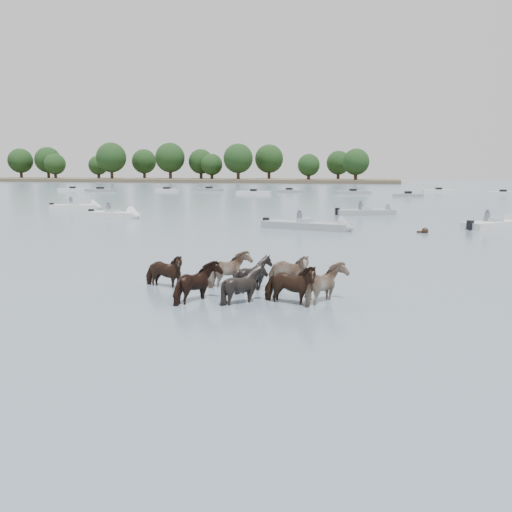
# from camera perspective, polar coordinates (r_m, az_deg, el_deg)

# --- Properties ---
(ground) EXTENTS (400.00, 400.00, 0.00)m
(ground) POSITION_cam_1_polar(r_m,az_deg,el_deg) (17.66, -8.87, -3.95)
(ground) COLOR #4E6070
(ground) RESTS_ON ground
(shoreline) EXTENTS (160.00, 30.00, 1.00)m
(shoreline) POSITION_cam_1_polar(r_m,az_deg,el_deg) (182.76, -11.19, 7.90)
(shoreline) COLOR #4C4233
(shoreline) RESTS_ON ground
(pony_herd) EXTENTS (7.16, 4.02, 1.50)m
(pony_herd) POSITION_cam_1_polar(r_m,az_deg,el_deg) (17.14, -0.67, -2.64)
(pony_herd) COLOR black
(pony_herd) RESTS_ON ground
(swimming_pony) EXTENTS (0.72, 0.44, 0.44)m
(swimming_pony) POSITION_cam_1_polar(r_m,az_deg,el_deg) (35.71, 17.38, 2.52)
(swimming_pony) COLOR black
(swimming_pony) RESTS_ON ground
(motorboat_a) EXTENTS (5.13, 2.23, 1.92)m
(motorboat_a) POSITION_cam_1_polar(r_m,az_deg,el_deg) (46.11, -14.15, 4.22)
(motorboat_a) COLOR silver
(motorboat_a) RESTS_ON ground
(motorboat_b) EXTENTS (6.60, 3.17, 1.92)m
(motorboat_b) POSITION_cam_1_polar(r_m,az_deg,el_deg) (36.12, 6.43, 3.14)
(motorboat_b) COLOR gray
(motorboat_b) RESTS_ON ground
(motorboat_c) EXTENTS (5.70, 3.36, 1.92)m
(motorboat_c) POSITION_cam_1_polar(r_m,az_deg,el_deg) (48.79, 12.33, 4.54)
(motorboat_c) COLOR gray
(motorboat_c) RESTS_ON ground
(motorboat_d) EXTENTS (4.80, 4.69, 1.92)m
(motorboat_d) POSITION_cam_1_polar(r_m,az_deg,el_deg) (40.72, 24.41, 3.06)
(motorboat_d) COLOR silver
(motorboat_d) RESTS_ON ground
(motorboat_f) EXTENTS (5.26, 2.85, 1.92)m
(motorboat_f) POSITION_cam_1_polar(r_m,az_deg,el_deg) (57.17, -17.93, 4.96)
(motorboat_f) COLOR silver
(motorboat_f) RESTS_ON ground
(distant_flotilla) EXTENTS (107.24, 25.88, 0.93)m
(distant_flotilla) POSITION_cam_1_polar(r_m,az_deg,el_deg) (90.69, 9.56, 6.68)
(distant_flotilla) COLOR silver
(distant_flotilla) RESTS_ON ground
(treeline) EXTENTS (144.88, 23.07, 12.59)m
(treeline) POSITION_cam_1_polar(r_m,az_deg,el_deg) (184.10, -11.87, 9.85)
(treeline) COLOR #382619
(treeline) RESTS_ON ground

